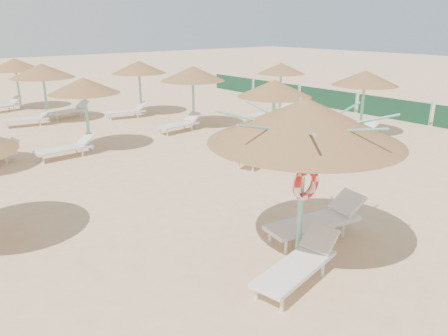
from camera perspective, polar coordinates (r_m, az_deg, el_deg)
ground at (r=9.00m, az=7.55°, el=-11.68°), size 120.00×120.00×0.00m
main_palapa at (r=8.07m, az=10.60°, el=6.05°), size 3.59×3.59×3.22m
lounger_main_a at (r=8.18m, az=9.81°, el=-12.17°), size 2.18×1.02×0.76m
lounger_main_b at (r=9.82m, az=12.23°, el=-6.59°), size 2.43×1.10×0.85m
palapa_field at (r=18.16m, az=-14.90°, el=10.95°), size 18.40×18.62×2.72m
windbreak_fence at (r=25.26m, az=13.33°, el=8.84°), size 0.08×19.84×1.10m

